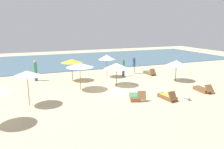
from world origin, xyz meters
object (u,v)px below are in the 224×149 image
at_px(lounger_0, 168,97).
at_px(person_3, 123,68).
at_px(umbrella_0, 176,63).
at_px(lounger_3, 135,97).
at_px(umbrella_1, 72,61).
at_px(umbrella_2, 116,66).
at_px(lounger_1, 150,73).
at_px(person_0, 36,70).
at_px(person_2, 134,65).
at_px(lounger_4, 203,89).
at_px(dog, 187,98).
at_px(umbrella_4, 80,65).
at_px(umbrella_5, 27,73).
at_px(umbrella_3, 107,57).

relative_size(lounger_0, person_3, 0.97).
xyz_separation_m(umbrella_0, lounger_3, (-6.11, -3.36, -1.55)).
bearing_deg(umbrella_1, umbrella_2, -44.23).
relative_size(lounger_1, lounger_3, 0.97).
xyz_separation_m(person_0, person_2, (10.11, -0.62, -0.08)).
bearing_deg(person_3, person_0, 170.81).
xyz_separation_m(umbrella_2, lounger_0, (1.89, -4.86, -1.56)).
bearing_deg(lounger_4, umbrella_1, 139.96).
bearing_deg(dog, umbrella_4, 140.40).
distance_m(umbrella_5, person_2, 12.75).
relative_size(umbrella_1, lounger_3, 1.19).
bearing_deg(lounger_0, umbrella_3, 100.31).
bearing_deg(person_0, person_3, -9.19).
distance_m(umbrella_3, person_2, 3.52).
relative_size(umbrella_0, umbrella_2, 0.94).
bearing_deg(lounger_0, umbrella_4, 137.95).
xyz_separation_m(lounger_3, person_2, (3.99, 7.80, 0.75)).
bearing_deg(lounger_0, lounger_3, 157.92).
bearing_deg(person_3, lounger_3, -108.66).
height_order(lounger_0, lounger_3, lounger_0).
distance_m(umbrella_5, lounger_3, 7.46).
xyz_separation_m(umbrella_4, lounger_1, (8.36, 3.00, -1.89)).
height_order(umbrella_0, lounger_0, umbrella_0).
bearing_deg(lounger_1, dog, -103.60).
bearing_deg(person_2, person_3, -154.71).
bearing_deg(umbrella_2, umbrella_5, -161.34).
bearing_deg(person_0, umbrella_0, -22.46).
relative_size(umbrella_2, person_3, 1.26).
xyz_separation_m(lounger_1, person_0, (-11.49, 1.64, 0.83)).
bearing_deg(dog, lounger_3, 156.23).
bearing_deg(umbrella_2, person_3, 55.58).
bearing_deg(umbrella_2, lounger_0, -68.72).
height_order(umbrella_5, person_0, umbrella_5).
height_order(umbrella_4, lounger_0, umbrella_4).
bearing_deg(umbrella_1, umbrella_5, -126.30).
height_order(umbrella_2, lounger_0, umbrella_2).
relative_size(umbrella_0, lounger_4, 1.17).
distance_m(umbrella_0, umbrella_3, 6.74).
bearing_deg(person_0, umbrella_4, -56.00).
height_order(lounger_4, person_0, person_0).
bearing_deg(person_3, umbrella_2, -124.42).
distance_m(lounger_0, dog, 1.34).
bearing_deg(person_0, person_2, -3.48).
relative_size(person_3, dog, 2.51).
height_order(umbrella_1, umbrella_5, umbrella_5).
bearing_deg(lounger_1, lounger_4, -85.64).
bearing_deg(umbrella_2, lounger_1, 28.80).
height_order(umbrella_0, person_0, umbrella_0).
distance_m(umbrella_1, person_0, 3.57).
bearing_deg(dog, lounger_1, 76.40).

